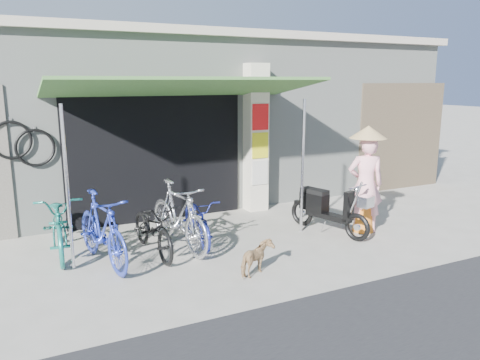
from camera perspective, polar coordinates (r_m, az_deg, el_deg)
name	(u,v)px	position (r m, az deg, el deg)	size (l,w,h in m)	color
ground	(279,253)	(7.50, 4.77, -8.80)	(80.00, 80.00, 0.00)	#A29D92
bicycle_shop	(175,115)	(11.70, -7.98, 7.87)	(12.30, 5.30, 3.66)	#9DA39B
shop_pillar	(255,138)	(9.63, 1.88, 5.09)	(0.42, 0.44, 3.00)	beige
awning	(186,89)	(8.10, -6.54, 10.91)	(4.60, 1.88, 2.72)	#3A6A2F
neighbour_right	(401,137)	(12.24, 19.08, 4.99)	(2.60, 0.06, 2.60)	brown
bike_teal	(59,223)	(7.79, -21.15, -4.93)	(0.66, 1.90, 1.00)	#186E62
bike_blue	(102,229)	(7.12, -16.45, -5.80)	(0.51, 1.80, 1.08)	#22329D
bike_black	(153,228)	(7.40, -10.53, -5.76)	(0.56, 1.62, 0.85)	black
bike_silver	(178,216)	(7.55, -7.53, -4.34)	(0.51, 1.82, 1.09)	silver
bike_navy	(197,220)	(7.81, -5.21, -4.86)	(0.53, 1.52, 0.80)	navy
street_dog	(257,259)	(6.58, 2.06, -9.56)	(0.26, 0.57, 0.48)	#AE785C
moped	(327,209)	(8.44, 10.52, -3.48)	(0.68, 1.64, 0.95)	black
nun	(366,181)	(8.54, 15.06, -0.08)	(0.74, 0.65, 1.90)	#FFABB5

